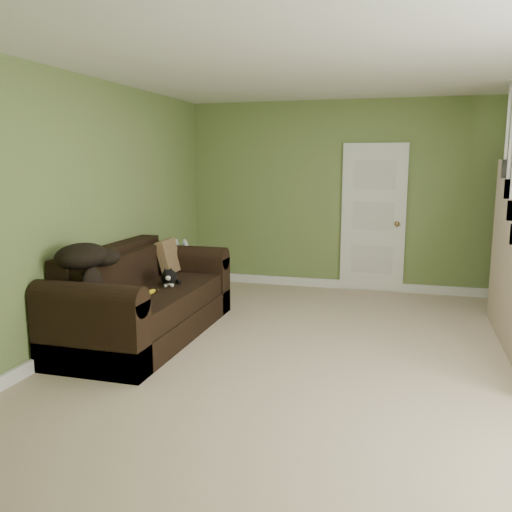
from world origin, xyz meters
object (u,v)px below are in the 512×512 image
Objects in this scene: side_table at (182,280)px; cat at (168,277)px; sofa at (143,303)px; banana at (151,292)px.

cat is at bearing -73.77° from side_table.
cat is at bearing 47.47° from sofa.
side_table is at bearing 103.84° from banana.
sofa is 5.21× the size of cat.
cat is at bearing 92.21° from banana.
side_table is at bearing 95.43° from sofa.
banana is at bearing -44.28° from sofa.
sofa is at bearing 137.44° from banana.
cat is (0.31, -1.08, 0.28)m from side_table.
sofa is 0.32m from banana.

